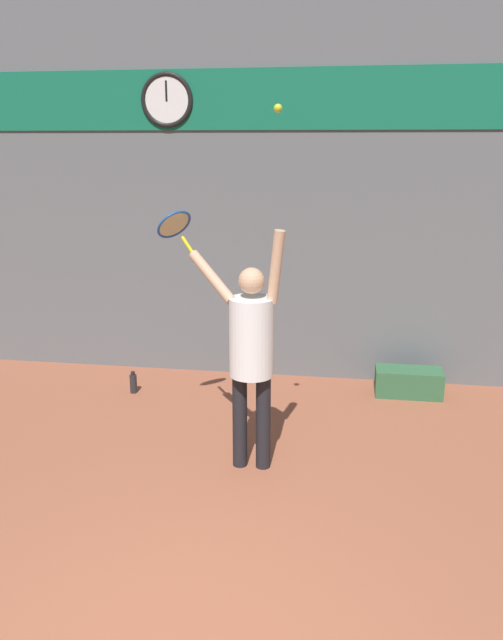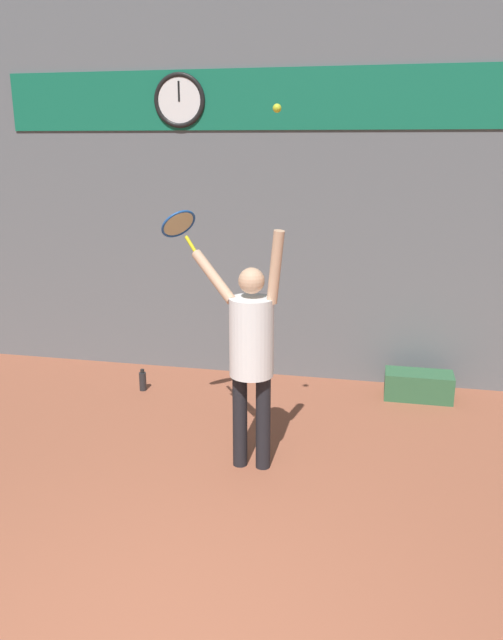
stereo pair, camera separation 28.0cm
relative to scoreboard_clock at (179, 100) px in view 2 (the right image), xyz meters
name	(u,v)px [view 2 (the right image)]	position (x,y,z in m)	size (l,w,h in m)	color
back_wall	(289,170)	(1.26, 0.08, -0.77)	(18.00, 0.10, 5.00)	slate
sponsor_banner	(289,99)	(1.26, 0.02, 0.00)	(6.78, 0.02, 0.66)	#146B4C
scoreboard_clock	(179,100)	(0.00, 0.00, 0.00)	(0.61, 0.06, 0.61)	white
tennis_player	(251,346)	(1.32, -2.27, -2.14)	(0.92, 0.57, 2.14)	black
tennis_racket	(179,225)	(0.55, -1.79, -1.19)	(0.43, 0.41, 0.38)	yellow
tennis_ball	(277,108)	(1.54, -2.38, -0.22)	(0.07, 0.07, 0.07)	#CCDB2D
water_bottle	(143,381)	(-0.29, -0.80, -3.15)	(0.08, 0.08, 0.26)	#262628
equipment_bag	(418,385)	(2.86, -0.38, -3.11)	(0.75, 0.35, 0.31)	#33663F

